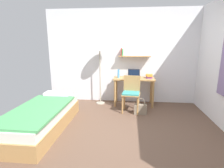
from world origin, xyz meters
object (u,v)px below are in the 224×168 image
water_bottle (119,74)px  book_stack (149,76)px  standing_lamp (100,49)px  bed (42,118)px  handbag (140,109)px  desk_chair (131,92)px  laptop (134,75)px  desk (134,83)px

water_bottle → book_stack: water_bottle is taller
standing_lamp → water_bottle: standing_lamp is taller
bed → handbag: 2.19m
desk_chair → book_stack: bearing=47.2°
standing_lamp → handbag: (1.08, -0.68, -1.38)m
bed → laptop: 2.54m
bed → handbag: size_ratio=5.13×
desk → handbag: bearing=-77.1°
bed → desk_chair: bearing=33.4°
laptop → water_bottle: same height
desk → handbag: size_ratio=2.74×
standing_lamp → book_stack: bearing=0.9°
laptop → bed: bearing=-136.7°
laptop → desk_chair: bearing=-96.8°
laptop → handbag: (0.16, -0.74, -0.68)m
book_stack → handbag: (-0.25, -0.70, -0.67)m
bed → water_bottle: bearing=49.6°
desk_chair → water_bottle: (-0.35, 0.48, 0.37)m
desk → laptop: (-0.01, 0.07, 0.21)m
desk_chair → desk: bearing=81.6°
handbag → bed: bearing=-154.0°
bed → standing_lamp: (0.88, 1.64, 1.28)m
bed → desk_chair: size_ratio=2.30×
desk → book_stack: 0.45m
laptop → handbag: size_ratio=0.84×
laptop → water_bottle: 0.42m
bed → water_bottle: size_ratio=9.09×
desk_chair → laptop: size_ratio=2.66×
bed → desk: desk is taller
desk → standing_lamp: (-0.93, 0.01, 0.91)m
laptop → handbag: 1.02m
desk → book_stack: book_stack is taller
desk → laptop: size_ratio=3.27×
laptop → handbag: bearing=-77.9°
book_stack → laptop: bearing=174.6°
laptop → book_stack: 0.41m
desk → laptop: 0.22m
desk → desk_chair: 0.50m
bed → laptop: (1.80, 1.70, 0.58)m
desk_chair → laptop: bearing=83.2°
desk_chair → laptop: 0.64m
standing_lamp → book_stack: standing_lamp is taller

